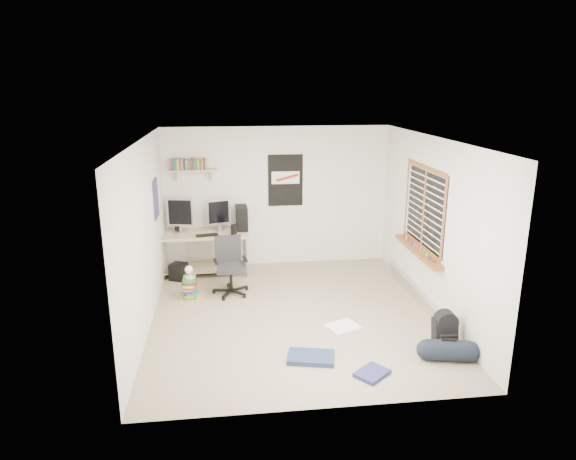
{
  "coord_description": "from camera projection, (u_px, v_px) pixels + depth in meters",
  "views": [
    {
      "loc": [
        -0.91,
        -6.71,
        3.19
      ],
      "look_at": [
        -0.03,
        0.4,
        1.15
      ],
      "focal_mm": 32.0,
      "sensor_mm": 36.0,
      "label": 1
    }
  ],
  "objects": [
    {
      "name": "ceiling",
      "position": [
        294.0,
        139.0,
        6.71
      ],
      "size": [
        4.0,
        4.5,
        0.01
      ],
      "primitive_type": "cube",
      "color": "white",
      "rests_on": "ground"
    },
    {
      "name": "right_wall",
      "position": [
        433.0,
        226.0,
        7.29
      ],
      "size": [
        0.01,
        4.5,
        2.5
      ],
      "primitive_type": "cube",
      "color": "silver",
      "rests_on": "ground"
    },
    {
      "name": "wall_shelf",
      "position": [
        193.0,
        170.0,
        8.78
      ],
      "size": [
        0.8,
        0.22,
        0.24
      ],
      "primitive_type": "cube",
      "color": "tan",
      "rests_on": "back_wall"
    },
    {
      "name": "pc_tower",
      "position": [
        242.0,
        218.0,
        8.96
      ],
      "size": [
        0.2,
        0.4,
        0.41
      ],
      "primitive_type": "cube",
      "rotation": [
        0.0,
        0.0,
        0.04
      ],
      "color": "black",
      "rests_on": "desk"
    },
    {
      "name": "subwoofer",
      "position": [
        179.0,
        272.0,
        8.69
      ],
      "size": [
        0.33,
        0.33,
        0.28
      ],
      "primitive_type": "cube",
      "rotation": [
        0.0,
        0.0,
        -0.42
      ],
      "color": "black",
      "rests_on": "floor"
    },
    {
      "name": "baseboard_heater",
      "position": [
        417.0,
        294.0,
        7.88
      ],
      "size": [
        0.08,
        2.5,
        0.18
      ],
      "primitive_type": "cube",
      "color": "#B7B2A8",
      "rests_on": "floor"
    },
    {
      "name": "poster_back_wall",
      "position": [
        285.0,
        180.0,
        9.11
      ],
      "size": [
        0.62,
        0.03,
        0.92
      ],
      "primitive_type": "cube",
      "color": "black",
      "rests_on": "back_wall"
    },
    {
      "name": "book_stack",
      "position": [
        189.0,
        289.0,
        7.92
      ],
      "size": [
        0.5,
        0.43,
        0.3
      ],
      "primitive_type": "cube",
      "rotation": [
        0.0,
        0.0,
        0.16
      ],
      "color": "brown",
      "rests_on": "floor"
    },
    {
      "name": "left_wall",
      "position": [
        144.0,
        236.0,
        6.81
      ],
      "size": [
        0.01,
        4.5,
        2.5
      ],
      "primitive_type": "cube",
      "color": "silver",
      "rests_on": "ground"
    },
    {
      "name": "monitor_right",
      "position": [
        219.0,
        218.0,
        8.88
      ],
      "size": [
        0.41,
        0.21,
        0.44
      ],
      "primitive_type": "cube",
      "rotation": [
        0.0,
        0.0,
        0.3
      ],
      "color": "#B1B2B6",
      "rests_on": "desk"
    },
    {
      "name": "speaker_left",
      "position": [
        178.0,
        226.0,
        8.86
      ],
      "size": [
        0.12,
        0.12,
        0.19
      ],
      "primitive_type": "cube",
      "rotation": [
        0.0,
        0.0,
        0.33
      ],
      "color": "black",
      "rests_on": "desk"
    },
    {
      "name": "office_chair",
      "position": [
        231.0,
        264.0,
        7.99
      ],
      "size": [
        0.68,
        0.68,
        0.91
      ],
      "primitive_type": "cube",
      "rotation": [
        0.0,
        0.0,
        0.16
      ],
      "color": "#232325",
      "rests_on": "floor"
    },
    {
      "name": "monitor_left",
      "position": [
        180.0,
        218.0,
        8.76
      ],
      "size": [
        0.45,
        0.19,
        0.48
      ],
      "primitive_type": "cube",
      "rotation": [
        0.0,
        0.0,
        -0.19
      ],
      "color": "#A7A8AC",
      "rests_on": "desk"
    },
    {
      "name": "tshirt",
      "position": [
        343.0,
        327.0,
        6.97
      ],
      "size": [
        0.51,
        0.47,
        0.04
      ],
      "primitive_type": "cube",
      "rotation": [
        0.0,
        0.0,
        0.38
      ],
      "color": "white",
      "rests_on": "floor"
    },
    {
      "name": "keyboard",
      "position": [
        207.0,
        235.0,
        8.62
      ],
      "size": [
        0.38,
        0.19,
        0.02
      ],
      "primitive_type": "cube",
      "rotation": [
        0.0,
        0.0,
        0.17
      ],
      "color": "black",
      "rests_on": "desk"
    },
    {
      "name": "jeans_a",
      "position": [
        311.0,
        357.0,
        6.17
      ],
      "size": [
        0.63,
        0.47,
        0.06
      ],
      "primitive_type": "cube",
      "rotation": [
        0.0,
        0.0,
        -0.23
      ],
      "color": "#212D4C",
      "rests_on": "floor"
    },
    {
      "name": "jeans_b",
      "position": [
        372.0,
        373.0,
        5.84
      ],
      "size": [
        0.47,
        0.45,
        0.05
      ],
      "primitive_type": "cube",
      "rotation": [
        0.0,
        0.0,
        0.69
      ],
      "color": "navy",
      "rests_on": "floor"
    },
    {
      "name": "poster_left_wall",
      "position": [
        156.0,
        199.0,
        7.89
      ],
      "size": [
        0.02,
        0.42,
        0.6
      ],
      "primitive_type": "cube",
      "color": "navy",
      "rests_on": "left_wall"
    },
    {
      "name": "duffel_bag",
      "position": [
        448.0,
        350.0,
        6.13
      ],
      "size": [
        0.3,
        0.3,
        0.5
      ],
      "primitive_type": "cylinder",
      "rotation": [
        0.0,
        0.0,
        -0.21
      ],
      "color": "black",
      "rests_on": "floor"
    },
    {
      "name": "floor",
      "position": [
        294.0,
        315.0,
        7.39
      ],
      "size": [
        4.0,
        4.5,
        0.01
      ],
      "primitive_type": "cube",
      "color": "gray",
      "rests_on": "ground"
    },
    {
      "name": "backpack",
      "position": [
        445.0,
        333.0,
        6.41
      ],
      "size": [
        0.29,
        0.24,
        0.38
      ],
      "primitive_type": "cube",
      "rotation": [
        0.0,
        0.0,
        -0.03
      ],
      "color": "black",
      "rests_on": "floor"
    },
    {
      "name": "window",
      "position": [
        423.0,
        208.0,
        7.51
      ],
      "size": [
        0.1,
        1.5,
        1.26
      ],
      "primitive_type": "cube",
      "color": "brown",
      "rests_on": "right_wall"
    },
    {
      "name": "desk_lamp",
      "position": [
        190.0,
        275.0,
        7.84
      ],
      "size": [
        0.18,
        0.24,
        0.22
      ],
      "primitive_type": "cube",
      "rotation": [
        0.0,
        0.0,
        0.21
      ],
      "color": "white",
      "rests_on": "book_stack"
    },
    {
      "name": "back_wall",
      "position": [
        277.0,
        197.0,
        9.2
      ],
      "size": [
        4.0,
        0.01,
        2.5
      ],
      "primitive_type": "cube",
      "color": "silver",
      "rests_on": "ground"
    },
    {
      "name": "desk",
      "position": [
        202.0,
        253.0,
        8.92
      ],
      "size": [
        1.78,
        1.21,
        0.75
      ],
      "primitive_type": "cube",
      "rotation": [
        0.0,
        0.0,
        0.33
      ],
      "color": "#D1B591",
      "rests_on": "floor"
    },
    {
      "name": "speaker_right",
      "position": [
        234.0,
        230.0,
        8.6
      ],
      "size": [
        0.11,
        0.11,
        0.19
      ],
      "primitive_type": "cube",
      "rotation": [
        0.0,
        0.0,
        -0.15
      ],
      "color": "black",
      "rests_on": "desk"
    }
  ]
}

